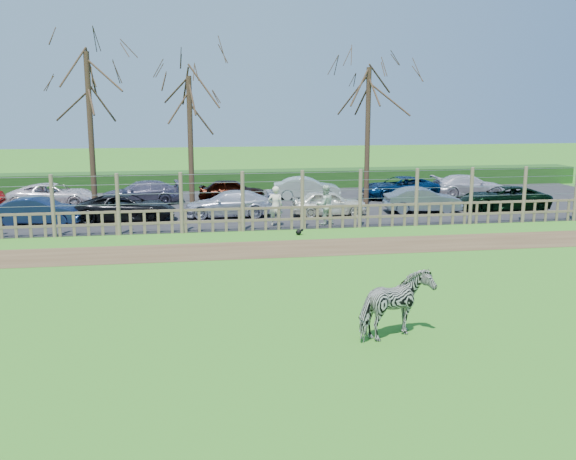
{
  "coord_description": "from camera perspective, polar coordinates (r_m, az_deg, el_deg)",
  "views": [
    {
      "loc": [
        -2.34,
        -18.09,
        5.25
      ],
      "look_at": [
        1.0,
        2.5,
        1.1
      ],
      "focal_mm": 40.0,
      "sensor_mm": 36.0,
      "label": 1
    }
  ],
  "objects": [
    {
      "name": "zebra",
      "position": [
        14.73,
        9.57,
        -6.61
      ],
      "size": [
        2.01,
        1.57,
        1.55
      ],
      "primitive_type": "imported",
      "rotation": [
        0.0,
        0.0,
        2.03
      ],
      "color": "gray",
      "rests_on": "ground"
    },
    {
      "name": "car_12",
      "position": [
        36.06,
        9.88,
        3.75
      ],
      "size": [
        4.54,
        2.54,
        1.2
      ],
      "primitive_type": "imported",
      "rotation": [
        0.0,
        0.0,
        4.84
      ],
      "color": "#05214C",
      "rests_on": "asphalt"
    },
    {
      "name": "car_1",
      "position": [
        29.79,
        -21.23,
        1.58
      ],
      "size": [
        3.77,
        1.7,
        1.2
      ],
      "primitive_type": "imported",
      "rotation": [
        0.0,
        0.0,
        1.45
      ],
      "color": "#142449",
      "rests_on": "asphalt"
    },
    {
      "name": "crow",
      "position": [
        25.88,
        0.98,
        -0.17
      ],
      "size": [
        0.31,
        0.23,
        0.25
      ],
      "color": "black",
      "rests_on": "ground"
    },
    {
      "name": "visitor_a",
      "position": [
        27.46,
        -1.12,
        2.14
      ],
      "size": [
        0.67,
        0.47,
        1.72
      ],
      "primitive_type": "imported",
      "rotation": [
        0.0,
        0.0,
        3.05
      ],
      "color": "#ECE7C7",
      "rests_on": "asphalt"
    },
    {
      "name": "tree_mid",
      "position": [
        31.59,
        -8.74,
        10.43
      ],
      "size": [
        4.8,
        4.8,
        6.83
      ],
      "color": "#3D2B1E",
      "rests_on": "ground"
    },
    {
      "name": "car_2",
      "position": [
        29.54,
        -14.12,
        1.94
      ],
      "size": [
        4.52,
        2.47,
        1.2
      ],
      "primitive_type": "imported",
      "rotation": [
        0.0,
        0.0,
        1.46
      ],
      "color": "black",
      "rests_on": "asphalt"
    },
    {
      "name": "car_9",
      "position": [
        34.35,
        -12.94,
        3.26
      ],
      "size": [
        4.27,
        2.05,
        1.2
      ],
      "primitive_type": "imported",
      "rotation": [
        0.0,
        0.0,
        4.8
      ],
      "color": "#55526C",
      "rests_on": "asphalt"
    },
    {
      "name": "tree_left",
      "position": [
        30.87,
        -17.31,
        11.44
      ],
      "size": [
        4.8,
        4.8,
        7.88
      ],
      "color": "#3D2B1E",
      "rests_on": "ground"
    },
    {
      "name": "car_3",
      "position": [
        29.9,
        -5.28,
        2.34
      ],
      "size": [
        4.19,
        1.82,
        1.2
      ],
      "primitive_type": "imported",
      "rotation": [
        0.0,
        0.0,
        4.68
      ],
      "color": "#B3B6CA",
      "rests_on": "asphalt"
    },
    {
      "name": "car_8",
      "position": [
        34.71,
        -20.11,
        2.94
      ],
      "size": [
        4.45,
        2.28,
        1.2
      ],
      "primitive_type": "imported",
      "rotation": [
        0.0,
        0.0,
        1.5
      ],
      "color": "silver",
      "rests_on": "asphalt"
    },
    {
      "name": "car_13",
      "position": [
        37.77,
        15.76,
        3.82
      ],
      "size": [
        4.24,
        1.95,
        1.2
      ],
      "primitive_type": "imported",
      "rotation": [
        0.0,
        0.0,
        1.5
      ],
      "color": "silver",
      "rests_on": "asphalt"
    },
    {
      "name": "tree_right",
      "position": [
        33.42,
        7.15,
        11.16
      ],
      "size": [
        4.8,
        4.8,
        7.35
      ],
      "color": "#3D2B1E",
      "rests_on": "ground"
    },
    {
      "name": "visitor_b",
      "position": [
        27.83,
        3.3,
        2.25
      ],
      "size": [
        0.98,
        0.85,
        1.72
      ],
      "primitive_type": "imported",
      "rotation": [
        0.0,
        0.0,
        3.41
      ],
      "color": "beige",
      "rests_on": "asphalt"
    },
    {
      "name": "car_5",
      "position": [
        31.61,
        11.86,
        2.63
      ],
      "size": [
        3.75,
        1.61,
        1.2
      ],
      "primitive_type": "imported",
      "rotation": [
        0.0,
        0.0,
        1.48
      ],
      "color": "slate",
      "rests_on": "asphalt"
    },
    {
      "name": "car_11",
      "position": [
        35.25,
        1.68,
        3.74
      ],
      "size": [
        3.76,
        1.67,
        1.2
      ],
      "primitive_type": "imported",
      "rotation": [
        0.0,
        0.0,
        1.46
      ],
      "color": "#B6C6B8",
      "rests_on": "asphalt"
    },
    {
      "name": "asphalt",
      "position": [
        33.09,
        -5.04,
        2.12
      ],
      "size": [
        44.0,
        13.0,
        0.04
      ],
      "primitive_type": "cube",
      "color": "#232326",
      "rests_on": "ground"
    },
    {
      "name": "dirt_strip",
      "position": [
        23.31,
        -3.22,
        -1.77
      ],
      "size": [
        34.0,
        2.8,
        0.01
      ],
      "primitive_type": "cube",
      "color": "brown",
      "rests_on": "ground"
    },
    {
      "name": "car_6",
      "position": [
        33.24,
        18.63,
        2.69
      ],
      "size": [
        4.52,
        2.49,
        1.2
      ],
      "primitive_type": "imported",
      "rotation": [
        0.0,
        0.0,
        4.59
      ],
      "color": "black",
      "rests_on": "asphalt"
    },
    {
      "name": "ground",
      "position": [
        18.98,
        -1.78,
        -4.81
      ],
      "size": [
        120.0,
        120.0,
        0.0
      ],
      "primitive_type": "plane",
      "color": "#54A534",
      "rests_on": "ground"
    },
    {
      "name": "car_10",
      "position": [
        34.49,
        -5.01,
        3.53
      ],
      "size": [
        3.66,
        1.82,
        1.2
      ],
      "primitive_type": "imported",
      "rotation": [
        0.0,
        0.0,
        1.45
      ],
      "color": "black",
      "rests_on": "asphalt"
    },
    {
      "name": "car_4",
      "position": [
        30.1,
        3.68,
        2.42
      ],
      "size": [
        3.6,
        1.63,
        1.2
      ],
      "primitive_type": "imported",
      "rotation": [
        0.0,
        0.0,
        1.51
      ],
      "color": "silver",
      "rests_on": "asphalt"
    },
    {
      "name": "hedge",
      "position": [
        39.94,
        -5.81,
        4.44
      ],
      "size": [
        46.0,
        2.0,
        1.1
      ],
      "primitive_type": "cube",
      "color": "#1E4716",
      "rests_on": "ground"
    },
    {
      "name": "fence",
      "position": [
        26.57,
        -4.03,
        1.59
      ],
      "size": [
        30.16,
        0.16,
        2.5
      ],
      "color": "brown",
      "rests_on": "ground"
    }
  ]
}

